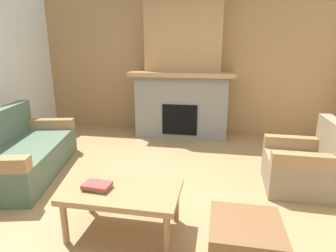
{
  "coord_description": "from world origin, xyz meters",
  "views": [
    {
      "loc": [
        0.69,
        -2.59,
        1.59
      ],
      "look_at": [
        0.07,
        0.71,
        0.68
      ],
      "focal_mm": 29.33,
      "sensor_mm": 36.0,
      "label": 1
    }
  ],
  "objects_px": {
    "armchair": "(304,166)",
    "coffee_table": "(123,194)",
    "ottoman": "(244,246)",
    "couch": "(21,154)",
    "fireplace": "(183,75)"
  },
  "relations": [
    {
      "from": "couch",
      "to": "coffee_table",
      "type": "height_order",
      "value": "couch"
    },
    {
      "from": "fireplace",
      "to": "coffee_table",
      "type": "relative_size",
      "value": 2.7
    },
    {
      "from": "fireplace",
      "to": "couch",
      "type": "bearing_deg",
      "value": -129.77
    },
    {
      "from": "fireplace",
      "to": "armchair",
      "type": "bearing_deg",
      "value": -49.23
    },
    {
      "from": "armchair",
      "to": "ottoman",
      "type": "bearing_deg",
      "value": -118.79
    },
    {
      "from": "fireplace",
      "to": "coffee_table",
      "type": "distance_m",
      "value": 3.25
    },
    {
      "from": "armchair",
      "to": "ottoman",
      "type": "relative_size",
      "value": 1.63
    },
    {
      "from": "ottoman",
      "to": "couch",
      "type": "bearing_deg",
      "value": 156.85
    },
    {
      "from": "couch",
      "to": "fireplace",
      "type": "bearing_deg",
      "value": 50.23
    },
    {
      "from": "armchair",
      "to": "fireplace",
      "type": "bearing_deg",
      "value": 130.77
    },
    {
      "from": "couch",
      "to": "ottoman",
      "type": "bearing_deg",
      "value": -23.15
    },
    {
      "from": "armchair",
      "to": "coffee_table",
      "type": "xyz_separation_m",
      "value": [
        -1.82,
        -1.16,
        0.08
      ]
    },
    {
      "from": "couch",
      "to": "armchair",
      "type": "bearing_deg",
      "value": 3.87
    },
    {
      "from": "ottoman",
      "to": "armchair",
      "type": "bearing_deg",
      "value": 61.21
    },
    {
      "from": "fireplace",
      "to": "coffee_table",
      "type": "xyz_separation_m",
      "value": [
        -0.1,
        -3.15,
        -0.79
      ]
    }
  ]
}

